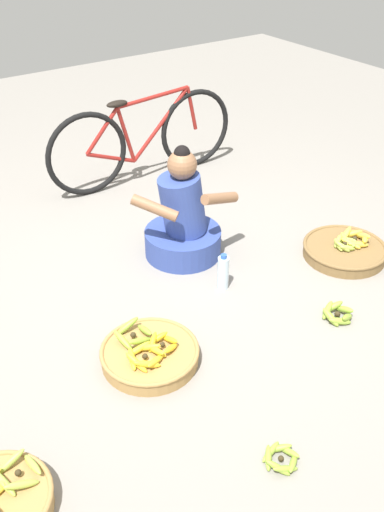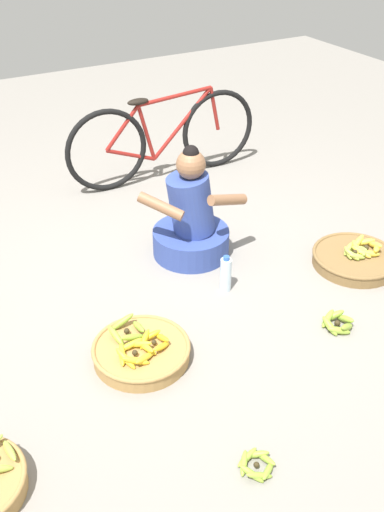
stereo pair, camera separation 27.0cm
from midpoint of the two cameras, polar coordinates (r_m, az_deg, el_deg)
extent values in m
plane|color=gray|center=(3.68, -3.88, -3.19)|extent=(10.00, 10.00, 0.00)
cylinder|color=#334793|center=(3.95, -2.85, 1.33)|extent=(0.52, 0.52, 0.18)
cylinder|color=#334793|center=(3.81, -2.97, 5.02)|extent=(0.39, 0.36, 0.43)
sphere|color=#8C6042|center=(3.68, -3.10, 8.91)|extent=(0.19, 0.19, 0.19)
sphere|color=black|center=(3.65, -3.14, 10.00)|extent=(0.10, 0.10, 0.10)
cylinder|color=#8C6042|center=(3.62, -5.83, 4.68)|extent=(0.25, 0.28, 0.16)
cylinder|color=#8C6042|center=(3.71, 0.68, 5.65)|extent=(0.32, 0.13, 0.16)
torus|color=black|center=(4.72, -11.93, 9.72)|extent=(0.69, 0.07, 0.68)
torus|color=black|center=(5.14, -1.18, 12.39)|extent=(0.69, 0.07, 0.68)
cylinder|color=maroon|center=(4.94, -4.70, 12.77)|extent=(0.55, 0.05, 0.55)
cylinder|color=maroon|center=(4.81, -8.14, 11.67)|extent=(0.15, 0.04, 0.49)
cylinder|color=maroon|center=(4.83, -5.47, 15.28)|extent=(0.65, 0.06, 0.08)
cylinder|color=maroon|center=(4.82, -9.56, 9.48)|extent=(0.42, 0.05, 0.18)
cylinder|color=maroon|center=(4.71, -10.51, 11.96)|extent=(0.31, 0.04, 0.35)
cylinder|color=maroon|center=(5.05, -1.61, 14.29)|extent=(0.11, 0.04, 0.38)
ellipsoid|color=black|center=(4.70, -9.09, 14.55)|extent=(0.18, 0.08, 0.05)
cylinder|color=brown|center=(4.05, 12.93, 0.39)|extent=(0.55, 0.55, 0.08)
torus|color=brown|center=(4.03, 12.99, 0.85)|extent=(0.57, 0.57, 0.02)
ellipsoid|color=yellow|center=(4.10, 14.68, 1.89)|extent=(0.07, 0.16, 0.09)
ellipsoid|color=yellow|center=(4.12, 13.65, 2.10)|extent=(0.15, 0.11, 0.07)
ellipsoid|color=yellow|center=(4.09, 13.08, 2.01)|extent=(0.16, 0.09, 0.10)
ellipsoid|color=yellow|center=(4.05, 13.04, 1.50)|extent=(0.10, 0.16, 0.07)
ellipsoid|color=yellow|center=(4.02, 13.50, 1.17)|extent=(0.09, 0.16, 0.06)
ellipsoid|color=yellow|center=(4.02, 14.22, 1.07)|extent=(0.15, 0.11, 0.06)
ellipsoid|color=yellow|center=(4.07, 14.85, 1.51)|extent=(0.15, 0.13, 0.09)
sphere|color=#382D19|center=(4.07, 13.91, 1.61)|extent=(0.04, 0.04, 0.04)
ellipsoid|color=#9EB747|center=(4.04, 13.47, 1.40)|extent=(0.04, 0.12, 0.08)
ellipsoid|color=#9EB747|center=(4.05, 13.02, 1.49)|extent=(0.10, 0.11, 0.06)
ellipsoid|color=#9EB747|center=(4.01, 12.31, 1.38)|extent=(0.12, 0.08, 0.08)
ellipsoid|color=#9EB747|center=(3.98, 12.35, 1.03)|extent=(0.07, 0.12, 0.07)
ellipsoid|color=#9EB747|center=(3.96, 12.74, 0.84)|extent=(0.08, 0.12, 0.08)
ellipsoid|color=#9EB747|center=(3.97, 13.21, 0.73)|extent=(0.12, 0.08, 0.06)
ellipsoid|color=#9EB747|center=(4.01, 13.67, 1.10)|extent=(0.10, 0.11, 0.06)
sphere|color=#382D19|center=(4.00, 12.97, 1.14)|extent=(0.03, 0.03, 0.03)
cylinder|color=#A87F47|center=(3.16, -6.64, -9.79)|extent=(0.52, 0.52, 0.08)
torus|color=#A87F47|center=(3.13, -6.69, -9.27)|extent=(0.53, 0.53, 0.02)
ellipsoid|color=gold|center=(3.14, -4.67, -8.27)|extent=(0.05, 0.13, 0.07)
ellipsoid|color=gold|center=(3.15, -5.85, -8.13)|extent=(0.13, 0.05, 0.07)
ellipsoid|color=gold|center=(3.13, -6.39, -8.49)|extent=(0.11, 0.10, 0.08)
ellipsoid|color=gold|center=(3.09, -6.04, -9.37)|extent=(0.08, 0.13, 0.05)
ellipsoid|color=gold|center=(3.09, -4.62, -9.12)|extent=(0.13, 0.08, 0.06)
sphere|color=#382D19|center=(3.12, -5.44, -8.74)|extent=(0.03, 0.03, 0.03)
ellipsoid|color=#8CAD38|center=(3.21, -7.12, -7.30)|extent=(0.04, 0.16, 0.08)
ellipsoid|color=#8CAD38|center=(3.23, -8.81, -6.93)|extent=(0.16, 0.04, 0.10)
ellipsoid|color=#8CAD38|center=(3.16, -9.27, -8.28)|extent=(0.06, 0.16, 0.08)
ellipsoid|color=#8CAD38|center=(3.14, -7.58, -8.35)|extent=(0.16, 0.05, 0.09)
sphere|color=#382D19|center=(3.19, -8.25, -7.77)|extent=(0.03, 0.03, 0.03)
ellipsoid|color=yellow|center=(3.08, -6.17, -9.27)|extent=(0.05, 0.15, 0.08)
ellipsoid|color=yellow|center=(3.10, -6.92, -8.98)|extent=(0.14, 0.13, 0.07)
ellipsoid|color=yellow|center=(3.11, -7.80, -9.15)|extent=(0.15, 0.03, 0.06)
ellipsoid|color=yellow|center=(3.06, -8.47, -10.06)|extent=(0.08, 0.15, 0.06)
ellipsoid|color=yellow|center=(3.02, -8.08, -10.43)|extent=(0.08, 0.15, 0.09)
ellipsoid|color=yellow|center=(3.01, -7.01, -10.60)|extent=(0.15, 0.08, 0.09)
ellipsoid|color=yellow|center=(3.03, -6.16, -10.27)|extent=(0.15, 0.10, 0.07)
sphere|color=#382D19|center=(3.06, -7.21, -9.84)|extent=(0.03, 0.03, 0.03)
ellipsoid|color=#9EB747|center=(2.71, -18.34, -19.01)|extent=(0.05, 0.15, 0.05)
ellipsoid|color=#9EB747|center=(2.74, -20.30, -18.57)|extent=(0.15, 0.05, 0.08)
ellipsoid|color=#9EB747|center=(2.69, -20.93, -20.27)|extent=(0.07, 0.15, 0.07)
ellipsoid|color=#9EB747|center=(2.66, -19.44, -20.57)|extent=(0.15, 0.05, 0.08)
sphere|color=#382D19|center=(2.70, -19.68, -19.56)|extent=(0.03, 0.03, 0.03)
ellipsoid|color=yellow|center=(2.71, -21.28, -19.86)|extent=(0.03, 0.13, 0.06)
ellipsoid|color=#8CAD38|center=(3.52, 12.63, -5.21)|extent=(0.05, 0.14, 0.09)
ellipsoid|color=#8CAD38|center=(3.53, 11.55, -5.01)|extent=(0.14, 0.08, 0.09)
ellipsoid|color=#8CAD38|center=(3.50, 11.07, -5.32)|extent=(0.14, 0.09, 0.09)
ellipsoid|color=#8CAD38|center=(3.45, 11.32, -6.00)|extent=(0.05, 0.14, 0.09)
ellipsoid|color=#8CAD38|center=(3.45, 12.19, -6.35)|extent=(0.14, 0.11, 0.06)
ellipsoid|color=#8CAD38|center=(3.47, 12.89, -5.95)|extent=(0.14, 0.08, 0.09)
sphere|color=#382D19|center=(3.49, 11.98, -5.68)|extent=(0.04, 0.04, 0.04)
ellipsoid|color=#8CAD38|center=(2.76, 6.56, -18.66)|extent=(0.05, 0.13, 0.06)
ellipsoid|color=#8CAD38|center=(2.76, 5.64, -18.42)|extent=(0.12, 0.09, 0.06)
ellipsoid|color=#8CAD38|center=(2.75, 4.83, -18.76)|extent=(0.13, 0.06, 0.06)
ellipsoid|color=#8CAD38|center=(2.73, 4.58, -19.30)|extent=(0.10, 0.12, 0.06)
ellipsoid|color=#8CAD38|center=(2.69, 5.46, -20.14)|extent=(0.09, 0.12, 0.08)
ellipsoid|color=#8CAD38|center=(2.70, 6.20, -20.21)|extent=(0.13, 0.07, 0.06)
ellipsoid|color=#8CAD38|center=(2.73, 6.98, -19.66)|extent=(0.12, 0.10, 0.05)
sphere|color=#382D19|center=(2.73, 5.80, -19.32)|extent=(0.03, 0.03, 0.03)
cylinder|color=silver|center=(3.61, 0.95, -1.74)|extent=(0.07, 0.07, 0.22)
cylinder|color=#2D59B7|center=(3.54, 0.96, -0.10)|extent=(0.04, 0.04, 0.02)
camera|label=1|loc=(0.13, -92.32, -1.53)|focal=40.65mm
camera|label=2|loc=(0.13, 87.68, 1.53)|focal=40.65mm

